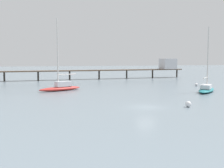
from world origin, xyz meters
TOP-DOWN VIEW (x-y plane):
  - ground_plane at (0.00, 0.00)m, footprint 400.00×400.00m
  - pier at (14.50, 52.55)m, footprint 66.50×8.58m
  - sailboat_red at (-9.40, 22.33)m, footprint 9.11×5.69m
  - sailboat_teal at (17.49, 13.22)m, footprint 8.08×8.74m
  - mooring_buoy_inner at (5.41, -1.38)m, footprint 0.79×0.79m
  - mooring_buoy_mid at (21.55, 23.63)m, footprint 0.75×0.75m

SIDE VIEW (x-z plane):
  - ground_plane at x=0.00m, z-range 0.00..0.00m
  - mooring_buoy_mid at x=21.55m, z-range 0.00..0.75m
  - mooring_buoy_inner at x=5.41m, z-range 0.00..0.79m
  - sailboat_teal at x=17.49m, z-range -5.52..6.90m
  - sailboat_red at x=-9.40m, z-range -6.19..7.94m
  - pier at x=14.50m, z-range 0.45..6.75m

